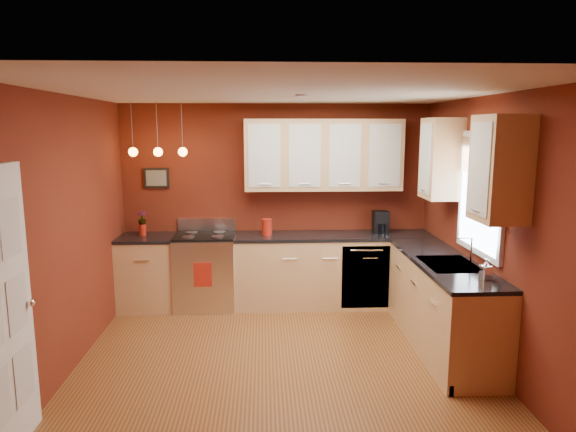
{
  "coord_description": "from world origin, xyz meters",
  "views": [
    {
      "loc": [
        -0.17,
        -4.62,
        2.29
      ],
      "look_at": [
        0.1,
        1.0,
        1.32
      ],
      "focal_mm": 32.0,
      "sensor_mm": 36.0,
      "label": 1
    }
  ],
  "objects_px": {
    "gas_range": "(206,270)",
    "soap_pump": "(486,269)",
    "sink": "(449,266)",
    "coffee_maker": "(381,223)",
    "red_canister": "(267,227)"
  },
  "relations": [
    {
      "from": "red_canister",
      "to": "soap_pump",
      "type": "relative_size",
      "value": 1.09
    },
    {
      "from": "sink",
      "to": "red_canister",
      "type": "xyz_separation_m",
      "value": [
        -1.83,
        1.49,
        0.13
      ]
    },
    {
      "from": "coffee_maker",
      "to": "sink",
      "type": "bearing_deg",
      "value": -77.69
    },
    {
      "from": "coffee_maker",
      "to": "soap_pump",
      "type": "relative_size",
      "value": 1.49
    },
    {
      "from": "coffee_maker",
      "to": "soap_pump",
      "type": "xyz_separation_m",
      "value": [
        0.48,
        -2.11,
        -0.04
      ]
    },
    {
      "from": "sink",
      "to": "soap_pump",
      "type": "height_order",
      "value": "sink"
    },
    {
      "from": "sink",
      "to": "soap_pump",
      "type": "bearing_deg",
      "value": -77.03
    },
    {
      "from": "sink",
      "to": "coffee_maker",
      "type": "height_order",
      "value": "coffee_maker"
    },
    {
      "from": "sink",
      "to": "coffee_maker",
      "type": "relative_size",
      "value": 2.45
    },
    {
      "from": "red_canister",
      "to": "coffee_maker",
      "type": "bearing_deg",
      "value": 2.87
    },
    {
      "from": "soap_pump",
      "to": "gas_range",
      "type": "bearing_deg",
      "value": 143.28
    },
    {
      "from": "gas_range",
      "to": "soap_pump",
      "type": "xyz_separation_m",
      "value": [
        2.75,
        -2.05,
        0.55
      ]
    },
    {
      "from": "sink",
      "to": "coffee_maker",
      "type": "distance_m",
      "value": 1.61
    },
    {
      "from": "gas_range",
      "to": "soap_pump",
      "type": "height_order",
      "value": "soap_pump"
    },
    {
      "from": "red_canister",
      "to": "soap_pump",
      "type": "height_order",
      "value": "red_canister"
    }
  ]
}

